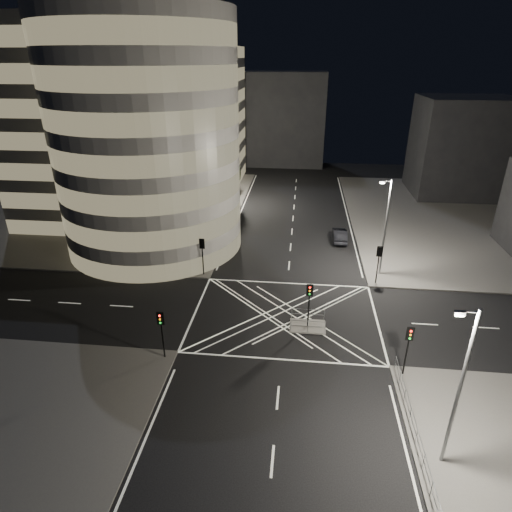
# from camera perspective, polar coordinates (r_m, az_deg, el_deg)

# --- Properties ---
(ground) EXTENTS (120.00, 120.00, 0.00)m
(ground) POSITION_cam_1_polar(r_m,az_deg,el_deg) (38.22, 3.85, -7.97)
(ground) COLOR black
(ground) RESTS_ON ground
(sidewalk_far_left) EXTENTS (42.00, 42.00, 0.15)m
(sidewalk_far_left) POSITION_cam_1_polar(r_m,az_deg,el_deg) (69.33, -19.84, 6.26)
(sidewalk_far_left) COLOR #565351
(sidewalk_far_left) RESTS_ON ground
(sidewalk_far_right) EXTENTS (42.00, 42.00, 0.15)m
(sidewalk_far_right) POSITION_cam_1_polar(r_m,az_deg,el_deg) (68.57, 30.07, 4.10)
(sidewalk_far_right) COLOR #565351
(sidewalk_far_right) RESTS_ON ground
(central_island) EXTENTS (3.00, 2.00, 0.15)m
(central_island) POSITION_cam_1_polar(r_m,az_deg,el_deg) (36.94, 6.89, -9.29)
(central_island) COLOR slate
(central_island) RESTS_ON ground
(office_tower_curved) EXTENTS (30.00, 29.00, 27.20)m
(office_tower_curved) POSITION_cam_1_polar(r_m,az_deg,el_deg) (55.75, -17.41, 15.66)
(office_tower_curved) COLOR #9B9893
(office_tower_curved) RESTS_ON sidewalk_far_left
(office_block_rear) EXTENTS (24.00, 16.00, 22.00)m
(office_block_rear) POSITION_cam_1_polar(r_m,az_deg,el_deg) (78.05, -11.49, 17.62)
(office_block_rear) COLOR #9B9893
(office_block_rear) RESTS_ON sidewalk_far_left
(building_right_far) EXTENTS (14.00, 12.00, 15.00)m
(building_right_far) POSITION_cam_1_polar(r_m,az_deg,el_deg) (77.37, 25.70, 13.00)
(building_right_far) COLOR black
(building_right_far) RESTS_ON sidewalk_far_right
(building_far_end) EXTENTS (18.00, 8.00, 18.00)m
(building_far_end) POSITION_cam_1_polar(r_m,az_deg,el_deg) (90.89, 3.18, 17.71)
(building_far_end) COLOR black
(building_far_end) RESTS_ON ground
(tree_a) EXTENTS (4.40, 4.40, 7.22)m
(tree_a) POSITION_cam_1_polar(r_m,az_deg,el_deg) (45.47, -8.79, 4.25)
(tree_a) COLOR black
(tree_a) RESTS_ON sidewalk_far_left
(tree_b) EXTENTS (4.58, 4.58, 7.76)m
(tree_b) POSITION_cam_1_polar(r_m,az_deg,el_deg) (50.81, -7.16, 7.14)
(tree_b) COLOR black
(tree_b) RESTS_ON sidewalk_far_left
(tree_c) EXTENTS (4.51, 4.51, 7.59)m
(tree_c) POSITION_cam_1_polar(r_m,az_deg,el_deg) (56.44, -5.81, 8.90)
(tree_c) COLOR black
(tree_c) RESTS_ON sidewalk_far_left
(tree_d) EXTENTS (5.70, 5.70, 8.71)m
(tree_d) POSITION_cam_1_polar(r_m,az_deg,el_deg) (61.99, -4.71, 10.87)
(tree_d) COLOR black
(tree_d) RESTS_ON sidewalk_far_left
(tree_e) EXTENTS (3.76, 3.76, 6.56)m
(tree_e) POSITION_cam_1_polar(r_m,az_deg,el_deg) (67.97, -3.74, 11.27)
(tree_e) COLOR black
(tree_e) RESTS_ON sidewalk_far_left
(traffic_signal_fl) EXTENTS (0.55, 0.22, 4.00)m
(traffic_signal_fl) POSITION_cam_1_polar(r_m,az_deg,el_deg) (43.84, -7.17, 0.82)
(traffic_signal_fl) COLOR black
(traffic_signal_fl) RESTS_ON sidewalk_far_left
(traffic_signal_nl) EXTENTS (0.55, 0.22, 4.00)m
(traffic_signal_nl) POSITION_cam_1_polar(r_m,az_deg,el_deg) (32.43, -12.51, -9.13)
(traffic_signal_nl) COLOR black
(traffic_signal_nl) RESTS_ON sidewalk_near_left
(traffic_signal_fr) EXTENTS (0.55, 0.22, 4.00)m
(traffic_signal_fr) POSITION_cam_1_polar(r_m,az_deg,el_deg) (43.48, 16.06, -0.24)
(traffic_signal_fr) COLOR black
(traffic_signal_fr) RESTS_ON sidewalk_far_right
(traffic_signal_nr) EXTENTS (0.55, 0.22, 4.00)m
(traffic_signal_nr) POSITION_cam_1_polar(r_m,az_deg,el_deg) (31.94, 19.67, -10.75)
(traffic_signal_nr) COLOR black
(traffic_signal_nr) RESTS_ON sidewalk_near_right
(traffic_signal_island) EXTENTS (0.55, 0.22, 4.00)m
(traffic_signal_island) POSITION_cam_1_polar(r_m,az_deg,el_deg) (35.41, 7.12, -5.50)
(traffic_signal_island) COLOR black
(traffic_signal_island) RESTS_ON central_island
(street_lamp_left_near) EXTENTS (1.25, 0.25, 10.00)m
(street_lamp_left_near) POSITION_cam_1_polar(r_m,az_deg,el_deg) (47.72, -6.72, 6.30)
(street_lamp_left_near) COLOR slate
(street_lamp_left_near) RESTS_ON sidewalk_far_left
(street_lamp_left_far) EXTENTS (1.25, 0.25, 10.00)m
(street_lamp_left_far) POSITION_cam_1_polar(r_m,az_deg,el_deg) (64.68, -3.27, 11.48)
(street_lamp_left_far) COLOR slate
(street_lamp_left_far) RESTS_ON sidewalk_far_left
(street_lamp_right_far) EXTENTS (1.25, 0.25, 10.00)m
(street_lamp_right_far) POSITION_cam_1_polar(r_m,az_deg,el_deg) (44.59, 16.85, 3.98)
(street_lamp_right_far) COLOR slate
(street_lamp_right_far) RESTS_ON sidewalk_far_right
(street_lamp_right_near) EXTENTS (1.25, 0.25, 10.00)m
(street_lamp_right_near) POSITION_cam_1_polar(r_m,az_deg,el_deg) (25.15, 25.45, -15.37)
(street_lamp_right_near) COLOR slate
(street_lamp_right_near) RESTS_ON sidewalk_near_right
(railing_near_right) EXTENTS (0.06, 11.70, 1.10)m
(railing_near_right) POSITION_cam_1_polar(r_m,az_deg,el_deg) (29.27, 20.24, -20.41)
(railing_near_right) COLOR slate
(railing_near_right) RESTS_ON sidewalk_near_right
(railing_island_south) EXTENTS (2.80, 0.06, 1.10)m
(railing_island_south) POSITION_cam_1_polar(r_m,az_deg,el_deg) (35.84, 6.94, -9.28)
(railing_island_south) COLOR slate
(railing_island_south) RESTS_ON central_island
(railing_island_north) EXTENTS (2.80, 0.06, 1.10)m
(railing_island_north) POSITION_cam_1_polar(r_m,az_deg,el_deg) (37.34, 6.94, -7.72)
(railing_island_north) COLOR slate
(railing_island_north) RESTS_ON central_island
(sedan) EXTENTS (1.61, 4.60, 1.51)m
(sedan) POSITION_cam_1_polar(r_m,az_deg,el_deg) (53.72, 11.09, 2.74)
(sedan) COLOR black
(sedan) RESTS_ON ground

